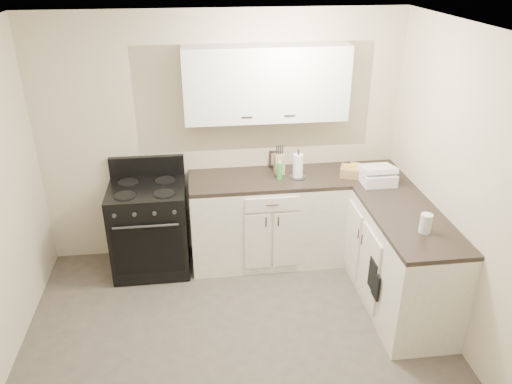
{
  "coord_description": "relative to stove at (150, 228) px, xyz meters",
  "views": [
    {
      "loc": [
        -0.26,
        -2.94,
        2.98
      ],
      "look_at": [
        0.23,
        0.85,
        1.11
      ],
      "focal_mm": 35.0,
      "sensor_mm": 36.0,
      "label": 1
    }
  ],
  "objects": [
    {
      "name": "floor",
      "position": [
        0.76,
        -1.48,
        -0.46
      ],
      "size": [
        3.6,
        3.6,
        0.0
      ],
      "primitive_type": "plane",
      "color": "#473F38",
      "rests_on": "ground"
    },
    {
      "name": "ceiling",
      "position": [
        0.76,
        -1.48,
        2.04
      ],
      "size": [
        3.6,
        3.6,
        0.0
      ],
      "primitive_type": "plane",
      "color": "white",
      "rests_on": "wall_back"
    },
    {
      "name": "wall_back",
      "position": [
        0.76,
        0.32,
        0.79
      ],
      "size": [
        3.6,
        0.0,
        3.6
      ],
      "primitive_type": "plane",
      "rotation": [
        1.57,
        0.0,
        0.0
      ],
      "color": "beige",
      "rests_on": "ground"
    },
    {
      "name": "wall_right",
      "position": [
        2.56,
        -1.48,
        0.79
      ],
      "size": [
        0.0,
        3.6,
        3.6
      ],
      "primitive_type": "plane",
      "rotation": [
        1.57,
        0.0,
        -1.57
      ],
      "color": "beige",
      "rests_on": "ground"
    },
    {
      "name": "base_cabinets_back",
      "position": [
        1.19,
        0.02,
        -0.01
      ],
      "size": [
        1.55,
        0.6,
        0.9
      ],
      "primitive_type": "cube",
      "color": "white",
      "rests_on": "floor"
    },
    {
      "name": "base_cabinets_right",
      "position": [
        2.26,
        -0.63,
        -0.01
      ],
      "size": [
        0.6,
        1.9,
        0.9
      ],
      "primitive_type": "cube",
      "color": "white",
      "rests_on": "floor"
    },
    {
      "name": "countertop_back",
      "position": [
        1.19,
        0.02,
        0.46
      ],
      "size": [
        1.55,
        0.6,
        0.04
      ],
      "primitive_type": "cube",
      "color": "black",
      "rests_on": "base_cabinets_back"
    },
    {
      "name": "countertop_right",
      "position": [
        2.26,
        -0.63,
        0.46
      ],
      "size": [
        0.6,
        1.9,
        0.04
      ],
      "primitive_type": "cube",
      "color": "black",
      "rests_on": "base_cabinets_right"
    },
    {
      "name": "upper_cabinets",
      "position": [
        1.19,
        0.18,
        1.38
      ],
      "size": [
        1.55,
        0.3,
        0.7
      ],
      "primitive_type": "cube",
      "color": "white",
      "rests_on": "wall_back"
    },
    {
      "name": "stove",
      "position": [
        0.0,
        0.0,
        0.0
      ],
      "size": [
        0.74,
        0.63,
        0.9
      ],
      "primitive_type": "cube",
      "color": "black",
      "rests_on": "floor"
    },
    {
      "name": "knife_block",
      "position": [
        1.32,
        0.11,
        0.58
      ],
      "size": [
        0.1,
        0.09,
        0.21
      ],
      "primitive_type": "cube",
      "rotation": [
        0.0,
        0.0,
        0.07
      ],
      "color": "tan",
      "rests_on": "countertop_back"
    },
    {
      "name": "paper_towel",
      "position": [
        1.48,
        -0.01,
        0.6
      ],
      "size": [
        0.1,
        0.1,
        0.24
      ],
      "primitive_type": "cylinder",
      "rotation": [
        0.0,
        0.0,
        -0.03
      ],
      "color": "white",
      "rests_on": "countertop_back"
    },
    {
      "name": "soap_bottle",
      "position": [
        1.3,
        -0.02,
        0.57
      ],
      "size": [
        0.07,
        0.07,
        0.17
      ],
      "primitive_type": "cylinder",
      "rotation": [
        0.0,
        0.0,
        -0.16
      ],
      "color": "green",
      "rests_on": "countertop_back"
    },
    {
      "name": "picture_frame",
      "position": [
        1.31,
        0.28,
        0.56
      ],
      "size": [
        0.14,
        0.08,
        0.17
      ],
      "primitive_type": "cube",
      "rotation": [
        -0.14,
        0.0,
        -0.3
      ],
      "color": "black",
      "rests_on": "countertop_back"
    },
    {
      "name": "wicker_basket",
      "position": [
        2.05,
        -0.05,
        0.53
      ],
      "size": [
        0.32,
        0.27,
        0.09
      ],
      "primitive_type": "cube",
      "rotation": [
        0.0,
        0.0,
        -0.36
      ],
      "color": "tan",
      "rests_on": "countertop_right"
    },
    {
      "name": "countertop_grill",
      "position": [
        2.21,
        -0.23,
        0.54
      ],
      "size": [
        0.31,
        0.29,
        0.11
      ],
      "primitive_type": "cube",
      "rotation": [
        0.0,
        0.0,
        0.01
      ],
      "color": "white",
      "rests_on": "countertop_right"
    },
    {
      "name": "glass_jar",
      "position": [
        2.27,
        -1.18,
        0.56
      ],
      "size": [
        0.12,
        0.12,
        0.16
      ],
      "primitive_type": "cylinder",
      "rotation": [
        0.0,
        0.0,
        -0.34
      ],
      "color": "silver",
      "rests_on": "countertop_right"
    },
    {
      "name": "oven_mitt_near",
      "position": [
        1.94,
        -1.14,
        -0.04
      ],
      "size": [
        0.02,
        0.14,
        0.24
      ],
      "primitive_type": "cube",
      "color": "black",
      "rests_on": "base_cabinets_right"
    },
    {
      "name": "oven_mitt_far",
      "position": [
        1.94,
        -1.06,
        0.01
      ],
      "size": [
        0.02,
        0.16,
        0.29
      ],
      "primitive_type": "cube",
      "color": "black",
      "rests_on": "base_cabinets_right"
    }
  ]
}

